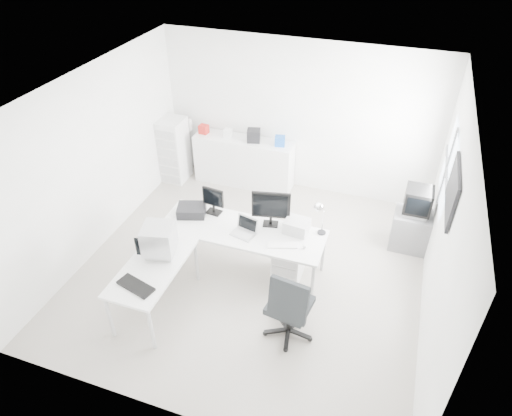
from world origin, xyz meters
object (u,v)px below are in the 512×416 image
(office_chair, at_px, (290,302))
(lcd_monitor_small, at_px, (213,201))
(inkjet_printer, at_px, (192,210))
(drawer_pedestal, at_px, (289,261))
(tv_cabinet, at_px, (411,230))
(lcd_monitor_large, at_px, (271,209))
(crt_tv, at_px, (418,202))
(main_desk, at_px, (243,249))
(laptop, at_px, (243,228))
(sideboard, at_px, (244,162))
(laser_printer, at_px, (297,226))
(crt_monitor, at_px, (159,240))
(filing_cabinet, at_px, (174,150))
(side_desk, at_px, (156,286))

(office_chair, bearing_deg, lcd_monitor_small, 149.93)
(inkjet_printer, xyz_separation_m, lcd_monitor_small, (0.30, 0.15, 0.14))
(drawer_pedestal, xyz_separation_m, office_chair, (0.29, -1.01, 0.27))
(lcd_monitor_small, bearing_deg, tv_cabinet, 27.41)
(lcd_monitor_large, height_order, crt_tv, lcd_monitor_large)
(main_desk, relative_size, crt_tv, 4.80)
(lcd_monitor_small, relative_size, laptop, 1.15)
(main_desk, relative_size, sideboard, 1.27)
(main_desk, height_order, laptop, laptop)
(laser_printer, xyz_separation_m, crt_tv, (1.60, 1.15, 0.02))
(inkjet_printer, distance_m, laptop, 0.92)
(inkjet_printer, height_order, laser_printer, laser_printer)
(inkjet_printer, bearing_deg, crt_monitor, -108.06)
(crt_monitor, height_order, filing_cabinet, filing_cabinet)
(crt_monitor, height_order, crt_tv, crt_monitor)
(main_desk, relative_size, lcd_monitor_large, 4.17)
(laptop, xyz_separation_m, laser_printer, (0.70, 0.32, -0.02))
(side_desk, height_order, laptop, laptop)
(inkjet_printer, xyz_separation_m, filing_cabinet, (-1.30, 1.92, -0.20))
(office_chair, bearing_deg, main_desk, 143.99)
(inkjet_printer, xyz_separation_m, lcd_monitor_large, (1.20, 0.15, 0.21))
(main_desk, distance_m, filing_cabinet, 2.96)
(main_desk, xyz_separation_m, filing_cabinet, (-2.15, 2.02, 0.25))
(inkjet_printer, height_order, sideboard, sideboard)
(inkjet_printer, relative_size, office_chair, 0.36)
(drawer_pedestal, height_order, sideboard, sideboard)
(side_desk, xyz_separation_m, inkjet_printer, (0.00, 1.20, 0.45))
(main_desk, relative_size, laptop, 6.48)
(laptop, bearing_deg, lcd_monitor_small, 163.05)
(tv_cabinet, relative_size, sideboard, 0.34)
(lcd_monitor_small, bearing_deg, side_desk, -96.23)
(inkjet_printer, distance_m, crt_monitor, 0.97)
(laptop, xyz_separation_m, crt_monitor, (-0.90, -0.75, 0.12))
(drawer_pedestal, bearing_deg, laptop, -167.01)
(tv_cabinet, bearing_deg, lcd_monitor_large, -150.75)
(drawer_pedestal, xyz_separation_m, crt_monitor, (-1.55, -0.90, 0.69))
(laser_printer, xyz_separation_m, office_chair, (0.24, -1.18, -0.27))
(laser_printer, distance_m, tv_cabinet, 2.04)
(filing_cabinet, bearing_deg, lcd_monitor_small, -47.76)
(main_desk, height_order, tv_cabinet, main_desk)
(inkjet_printer, height_order, crt_tv, crt_tv)
(crt_tv, bearing_deg, sideboard, 163.91)
(main_desk, bearing_deg, tv_cabinet, 30.24)
(lcd_monitor_large, distance_m, sideboard, 2.41)
(crt_monitor, distance_m, tv_cabinet, 3.95)
(tv_cabinet, distance_m, filing_cabinet, 4.56)
(inkjet_printer, relative_size, crt_monitor, 0.85)
(laptop, bearing_deg, sideboard, 123.47)
(tv_cabinet, distance_m, sideboard, 3.30)
(laser_printer, height_order, filing_cabinet, filing_cabinet)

